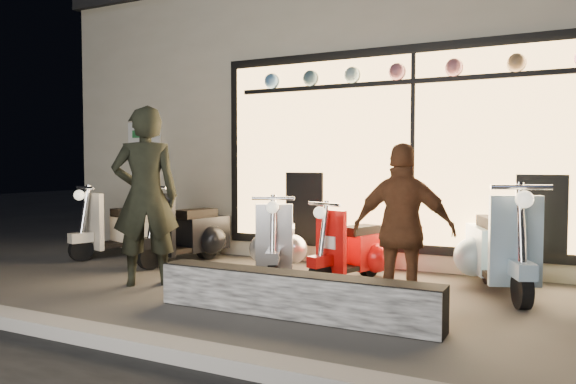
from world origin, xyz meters
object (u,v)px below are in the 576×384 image
graffiti_barrier (293,295)px  scooter_red (357,249)px  woman (403,230)px  man (145,196)px  scooter_silver (277,243)px

graffiti_barrier → scooter_red: bearing=91.5°
scooter_red → woman: size_ratio=0.81×
man → woman: bearing=139.8°
woman → scooter_red: bearing=-60.7°
graffiti_barrier → scooter_red: (-0.05, 1.79, 0.16)m
graffiti_barrier → man: 2.28m
scooter_silver → scooter_red: (1.03, 0.08, -0.02)m
scooter_red → woman: woman is taller
man → scooter_silver: bearing=-169.0°
man → woman: size_ratio=1.29×
scooter_silver → man: 1.74m
graffiti_barrier → scooter_silver: scooter_silver is taller
scooter_silver → man: (-1.01, -1.27, 0.62)m
scooter_silver → man: bearing=-152.2°
scooter_silver → graffiti_barrier: bearing=-81.6°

